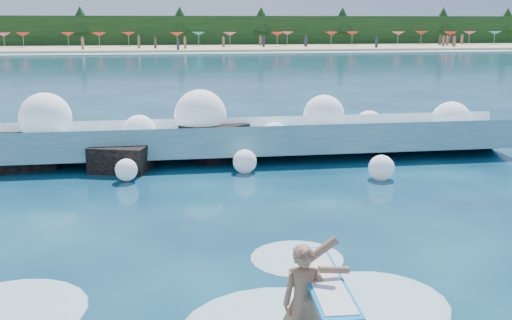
% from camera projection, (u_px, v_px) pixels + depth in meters
% --- Properties ---
extents(ground, '(200.00, 200.00, 0.00)m').
position_uv_depth(ground, '(190.00, 254.00, 10.15)').
color(ground, '#082240').
rests_on(ground, ground).
extents(beach, '(140.00, 20.00, 0.40)m').
position_uv_depth(beach, '(170.00, 48.00, 85.05)').
color(beach, tan).
rests_on(beach, ground).
extents(wet_band, '(140.00, 5.00, 0.08)m').
position_uv_depth(wet_band, '(171.00, 53.00, 74.52)').
color(wet_band, silver).
rests_on(wet_band, ground).
extents(treeline, '(140.00, 4.00, 5.00)m').
position_uv_depth(treeline, '(169.00, 31.00, 94.11)').
color(treeline, black).
rests_on(treeline, ground).
extents(breaking_wave, '(17.21, 2.72, 1.48)m').
position_uv_depth(breaking_wave, '(228.00, 140.00, 17.41)').
color(breaking_wave, teal).
rests_on(breaking_wave, ground).
extents(rock_cluster, '(7.98, 3.05, 1.19)m').
position_uv_depth(rock_cluster, '(110.00, 151.00, 16.51)').
color(rock_cluster, black).
rests_on(rock_cluster, ground).
extents(surfer_with_board, '(0.88, 2.78, 1.55)m').
position_uv_depth(surfer_with_board, '(308.00, 298.00, 7.35)').
color(surfer_with_board, '#916143').
rests_on(surfer_with_board, ground).
extents(wave_spray, '(15.64, 4.72, 2.09)m').
position_uv_depth(wave_spray, '(222.00, 123.00, 17.27)').
color(wave_spray, white).
rests_on(wave_spray, ground).
extents(beach_umbrellas, '(110.08, 6.53, 0.50)m').
position_uv_depth(beach_umbrellas, '(169.00, 34.00, 86.21)').
color(beach_umbrellas, red).
rests_on(beach_umbrellas, ground).
extents(beachgoers, '(108.85, 12.65, 1.94)m').
position_uv_depth(beachgoers, '(157.00, 42.00, 82.75)').
color(beachgoers, '#3F332D').
rests_on(beachgoers, ground).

